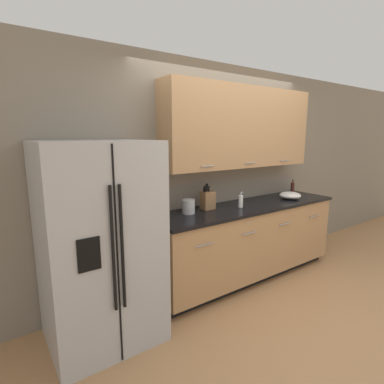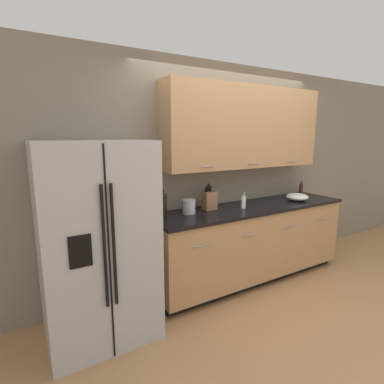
# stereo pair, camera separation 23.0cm
# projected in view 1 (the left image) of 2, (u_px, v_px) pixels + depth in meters

# --- Properties ---
(ground_plane) EXTENTS (14.00, 14.00, 0.00)m
(ground_plane) POSITION_uv_depth(u_px,v_px,m) (291.00, 307.00, 3.12)
(ground_plane) COLOR #B27F51
(wall_back) EXTENTS (10.00, 0.39, 2.60)m
(wall_back) POSITION_uv_depth(u_px,v_px,m) (228.00, 158.00, 3.72)
(wall_back) COLOR gray
(wall_back) RESTS_ON ground_plane
(counter_unit) EXTENTS (2.56, 0.64, 0.93)m
(counter_unit) POSITION_uv_depth(u_px,v_px,m) (247.00, 241.00, 3.73)
(counter_unit) COLOR black
(counter_unit) RESTS_ON ground_plane
(refrigerator) EXTENTS (0.91, 0.83, 1.73)m
(refrigerator) POSITION_uv_depth(u_px,v_px,m) (100.00, 244.00, 2.53)
(refrigerator) COLOR #B2B2B5
(refrigerator) RESTS_ON ground_plane
(knife_block) EXTENTS (0.15, 0.11, 0.30)m
(knife_block) POSITION_uv_depth(u_px,v_px,m) (208.00, 200.00, 3.41)
(knife_block) COLOR olive
(knife_block) RESTS_ON counter_unit
(wine_bottle) EXTENTS (0.08, 0.08, 0.29)m
(wine_bottle) POSITION_uv_depth(u_px,v_px,m) (164.00, 205.00, 3.04)
(wine_bottle) COLOR black
(wine_bottle) RESTS_ON counter_unit
(soap_dispenser) EXTENTS (0.06, 0.05, 0.18)m
(soap_dispenser) POSITION_uv_depth(u_px,v_px,m) (241.00, 201.00, 3.50)
(soap_dispenser) COLOR white
(soap_dispenser) RESTS_ON counter_unit
(oil_bottle) EXTENTS (0.05, 0.05, 0.22)m
(oil_bottle) POSITION_uv_depth(u_px,v_px,m) (293.00, 188.00, 4.26)
(oil_bottle) COLOR #3D1914
(oil_bottle) RESTS_ON counter_unit
(steel_canister) EXTENTS (0.14, 0.14, 0.17)m
(steel_canister) POSITION_uv_depth(u_px,v_px,m) (188.00, 206.00, 3.23)
(steel_canister) COLOR #B7B7BA
(steel_canister) RESTS_ON counter_unit
(mixing_bowl) EXTENTS (0.28, 0.28, 0.09)m
(mixing_bowl) POSITION_uv_depth(u_px,v_px,m) (290.00, 195.00, 3.98)
(mixing_bowl) COLOR white
(mixing_bowl) RESTS_ON counter_unit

